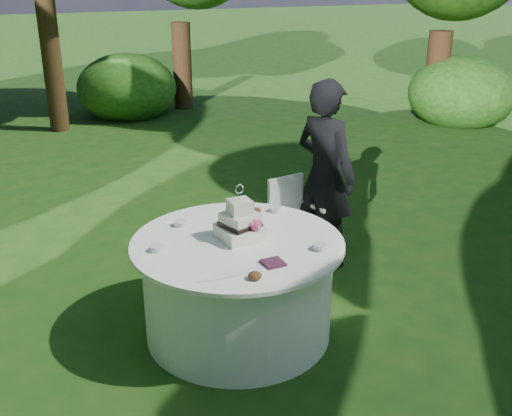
# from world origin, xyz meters

# --- Properties ---
(ground) EXTENTS (80.00, 80.00, 0.00)m
(ground) POSITION_xyz_m (0.00, 0.00, 0.00)
(ground) COLOR #163C10
(ground) RESTS_ON ground
(napkins) EXTENTS (0.14, 0.14, 0.02)m
(napkins) POSITION_xyz_m (0.07, -0.45, 0.78)
(napkins) COLOR #451D31
(napkins) RESTS_ON table
(feather_plume) EXTENTS (0.48, 0.07, 0.01)m
(feather_plume) POSITION_xyz_m (-0.25, -0.47, 0.78)
(feather_plume) COLOR white
(feather_plume) RESTS_ON table
(guest) EXTENTS (0.60, 0.74, 1.75)m
(guest) POSITION_xyz_m (1.21, 0.76, 0.87)
(guest) COLOR black
(guest) RESTS_ON ground
(table) EXTENTS (1.56, 1.56, 0.77)m
(table) POSITION_xyz_m (0.00, 0.00, 0.39)
(table) COLOR silver
(table) RESTS_ON ground
(cake) EXTENTS (0.32, 0.32, 0.42)m
(cake) POSITION_xyz_m (0.04, 0.03, 0.88)
(cake) COLOR white
(cake) RESTS_ON table
(chair) EXTENTS (0.44, 0.43, 0.87)m
(chair) POSITION_xyz_m (0.88, 0.78, 0.51)
(chair) COLOR white
(chair) RESTS_ON ground
(votives) EXTENTS (1.19, 0.92, 0.04)m
(votives) POSITION_xyz_m (0.03, 0.13, 0.79)
(votives) COLOR silver
(votives) RESTS_ON table
(petal_cups) EXTENTS (0.57, 1.09, 0.05)m
(petal_cups) POSITION_xyz_m (0.11, -0.08, 0.79)
(petal_cups) COLOR #562D16
(petal_cups) RESTS_ON table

